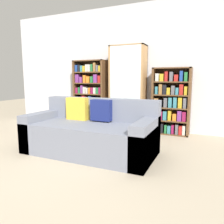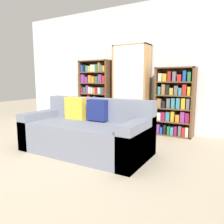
{
  "view_description": "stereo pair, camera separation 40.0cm",
  "coord_description": "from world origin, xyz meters",
  "px_view_note": "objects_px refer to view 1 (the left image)",
  "views": [
    {
      "loc": [
        1.74,
        -2.11,
        1.11
      ],
      "look_at": [
        0.14,
        1.51,
        0.51
      ],
      "focal_mm": 35.0,
      "sensor_mm": 36.0,
      "label": 1
    },
    {
      "loc": [
        2.1,
        -1.93,
        1.11
      ],
      "look_at": [
        0.14,
        1.51,
        0.51
      ],
      "focal_mm": 35.0,
      "sensor_mm": 36.0,
      "label": 2
    }
  ],
  "objects_px": {
    "display_cabinet": "(128,89)",
    "wine_bottle": "(130,132)",
    "bookshelf_right": "(171,103)",
    "bookshelf_left": "(91,95)",
    "couch": "(91,133)"
  },
  "relations": [
    {
      "from": "bookshelf_left",
      "to": "display_cabinet",
      "type": "xyz_separation_m",
      "value": [
        0.94,
        -0.02,
        0.15
      ]
    },
    {
      "from": "couch",
      "to": "bookshelf_right",
      "type": "height_order",
      "value": "bookshelf_right"
    },
    {
      "from": "display_cabinet",
      "to": "couch",
      "type": "bearing_deg",
      "value": -90.0
    },
    {
      "from": "bookshelf_right",
      "to": "bookshelf_left",
      "type": "bearing_deg",
      "value": 179.98
    },
    {
      "from": "display_cabinet",
      "to": "bookshelf_left",
      "type": "bearing_deg",
      "value": 179.01
    },
    {
      "from": "wine_bottle",
      "to": "display_cabinet",
      "type": "bearing_deg",
      "value": 113.37
    },
    {
      "from": "display_cabinet",
      "to": "bookshelf_right",
      "type": "distance_m",
      "value": 0.96
    },
    {
      "from": "display_cabinet",
      "to": "wine_bottle",
      "type": "bearing_deg",
      "value": -66.63
    },
    {
      "from": "bookshelf_left",
      "to": "wine_bottle",
      "type": "relative_size",
      "value": 4.47
    },
    {
      "from": "bookshelf_left",
      "to": "wine_bottle",
      "type": "height_order",
      "value": "bookshelf_left"
    },
    {
      "from": "couch",
      "to": "display_cabinet",
      "type": "height_order",
      "value": "display_cabinet"
    },
    {
      "from": "couch",
      "to": "bookshelf_left",
      "type": "height_order",
      "value": "bookshelf_left"
    },
    {
      "from": "couch",
      "to": "wine_bottle",
      "type": "xyz_separation_m",
      "value": [
        0.32,
        0.91,
        -0.15
      ]
    },
    {
      "from": "couch",
      "to": "wine_bottle",
      "type": "relative_size",
      "value": 5.64
    },
    {
      "from": "couch",
      "to": "bookshelf_left",
      "type": "relative_size",
      "value": 1.26
    }
  ]
}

